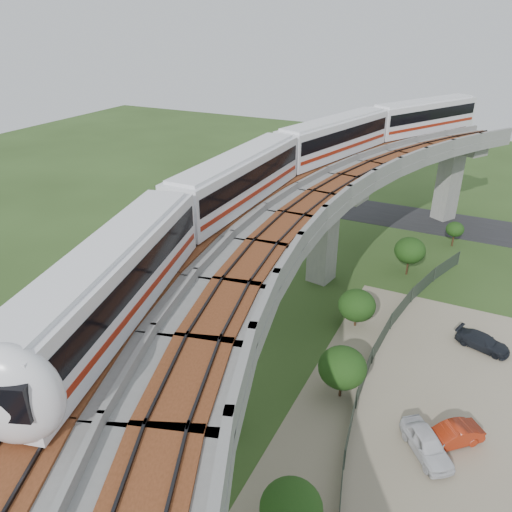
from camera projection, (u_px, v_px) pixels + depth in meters
The scene contains 14 objects.
ground at pixel (265, 334), 39.25m from camera, with size 160.00×160.00×0.00m, color #2C451B.
dirt_lot at pixel (448, 405), 32.08m from camera, with size 18.00×26.00×0.04m, color gray.
asphalt_road at pixel (365, 211), 63.41m from camera, with size 60.00×8.00×0.03m, color #232326.
viaduct at pixel (317, 237), 33.74m from camera, with size 19.58×73.98×11.40m.
metro_train at pixel (311, 161), 38.96m from camera, with size 13.87×60.92×3.64m.
fence at pixel (390, 360), 35.05m from camera, with size 3.87×38.73×1.50m.
tree_0 at pixel (455, 229), 53.09m from camera, with size 1.88×1.88×2.76m.
tree_1 at pixel (410, 250), 47.00m from camera, with size 2.90×2.90×3.79m.
tree_2 at pixel (357, 305), 39.39m from camera, with size 2.97×2.97×3.19m.
tree_3 at pixel (342, 368), 31.83m from camera, with size 3.12×3.12×3.69m.
tree_4 at pixel (291, 508), 22.82m from camera, with size 2.94×2.94×3.60m.
car_white at pixel (427, 444), 28.32m from camera, with size 1.63×4.05×1.38m, color silver.
car_red at pixel (451, 435), 28.96m from camera, with size 1.33×3.82×1.26m, color #9A250E.
car_dark at pixel (483, 342), 37.28m from camera, with size 1.58×3.89×1.13m, color black.
Camera 1 is at (13.71, -29.51, 22.79)m, focal length 35.00 mm.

